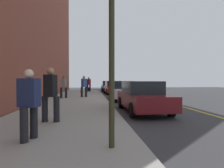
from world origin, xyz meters
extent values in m
plane|color=#333335|center=(0.00, 0.00, 0.00)|extent=(56.00, 56.00, 0.00)
cube|color=gray|center=(0.00, -3.30, 0.07)|extent=(28.00, 4.60, 0.15)
cube|color=brown|center=(0.00, -6.05, 7.50)|extent=(32.00, 0.80, 15.00)
cube|color=gold|center=(0.00, 3.20, 0.00)|extent=(28.00, 0.14, 0.01)
cylinder|color=black|center=(-11.02, 1.09, 0.32)|extent=(0.64, 0.23, 0.64)
cylinder|color=black|center=(-11.05, -0.59, 0.32)|extent=(0.64, 0.23, 0.64)
cylinder|color=black|center=(-13.92, 1.13, 0.32)|extent=(0.64, 0.23, 0.64)
cylinder|color=black|center=(-13.94, -0.55, 0.32)|extent=(0.64, 0.23, 0.64)
cube|color=navy|center=(-12.48, 0.27, 0.59)|extent=(4.70, 1.87, 0.64)
cube|color=black|center=(-12.71, 0.28, 1.21)|extent=(2.45, 1.64, 0.60)
cylinder|color=black|center=(-5.57, 1.24, 0.32)|extent=(0.65, 0.24, 0.64)
cylinder|color=black|center=(-5.52, -0.44, 0.32)|extent=(0.65, 0.24, 0.64)
cylinder|color=black|center=(-8.30, 1.15, 0.32)|extent=(0.65, 0.24, 0.64)
cylinder|color=black|center=(-8.25, -0.53, 0.32)|extent=(0.65, 0.24, 0.64)
cube|color=maroon|center=(-6.91, 0.35, 0.59)|extent=(4.45, 1.93, 0.64)
cube|color=black|center=(-7.13, 0.35, 1.21)|extent=(2.34, 1.67, 0.60)
cylinder|color=black|center=(1.22, 1.10, 0.32)|extent=(0.64, 0.23, 0.64)
cylinder|color=black|center=(1.19, -0.58, 0.32)|extent=(0.64, 0.23, 0.64)
cylinder|color=black|center=(-1.56, 1.15, 0.32)|extent=(0.64, 0.23, 0.64)
cylinder|color=black|center=(-1.59, -0.53, 0.32)|extent=(0.64, 0.23, 0.64)
cube|color=white|center=(-0.19, 0.29, 0.59)|extent=(4.51, 1.88, 0.64)
cube|color=black|center=(-0.41, 0.29, 1.21)|extent=(2.36, 1.64, 0.60)
cylinder|color=black|center=(7.21, 1.21, 0.32)|extent=(0.64, 0.23, 0.64)
cylinder|color=black|center=(7.24, -0.47, 0.32)|extent=(0.64, 0.23, 0.64)
cylinder|color=black|center=(4.40, 1.16, 0.32)|extent=(0.64, 0.23, 0.64)
cylinder|color=black|center=(4.43, -0.52, 0.32)|extent=(0.64, 0.23, 0.64)
cube|color=maroon|center=(5.82, 0.34, 0.59)|extent=(4.56, 1.88, 0.64)
cube|color=black|center=(5.59, 0.34, 1.21)|extent=(2.38, 1.64, 0.60)
cylinder|color=black|center=(-0.82, -4.58, 0.57)|extent=(0.20, 0.20, 0.85)
cylinder|color=black|center=(-0.78, -4.18, 0.57)|extent=(0.20, 0.20, 0.85)
cube|color=slate|center=(-0.80, -4.38, 1.36)|extent=(0.51, 0.35, 0.72)
sphere|color=brown|center=(-0.80, -4.38, 1.84)|extent=(0.23, 0.23, 0.23)
cylinder|color=black|center=(8.42, -3.34, 0.58)|extent=(0.20, 0.20, 0.86)
cylinder|color=black|center=(8.36, -3.74, 0.58)|extent=(0.20, 0.20, 0.86)
cube|color=black|center=(8.39, -3.54, 1.37)|extent=(0.54, 0.38, 0.73)
sphere|color=tan|center=(8.39, -3.54, 1.86)|extent=(0.24, 0.24, 0.24)
cylinder|color=black|center=(10.57, -3.67, 0.54)|extent=(0.18, 0.18, 0.78)
cylinder|color=black|center=(10.22, -3.56, 0.54)|extent=(0.18, 0.18, 0.78)
cube|color=#1E284C|center=(10.39, -3.62, 1.26)|extent=(0.41, 0.51, 0.66)
sphere|color=beige|center=(10.39, -3.62, 1.70)|extent=(0.22, 0.22, 0.22)
cylinder|color=black|center=(-1.42, -2.96, 0.57)|extent=(0.20, 0.20, 0.85)
cylinder|color=black|center=(-1.60, -2.60, 0.57)|extent=(0.20, 0.20, 0.85)
cube|color=#335193|center=(-1.51, -2.78, 1.36)|extent=(0.57, 0.49, 0.72)
sphere|color=tan|center=(-1.51, -2.78, 1.83)|extent=(0.23, 0.23, 0.23)
cylinder|color=black|center=(-9.90, -2.32, 0.58)|extent=(0.20, 0.20, 0.86)
cylinder|color=black|center=(-9.66, -2.64, 0.58)|extent=(0.20, 0.20, 0.86)
cube|color=maroon|center=(-9.78, -2.48, 1.38)|extent=(0.58, 0.55, 0.73)
sphere|color=brown|center=(-9.78, -2.48, 1.87)|extent=(0.24, 0.24, 0.24)
cylinder|color=#2D2D19|center=(11.08, -1.75, 2.07)|extent=(0.12, 0.12, 3.84)
cube|color=black|center=(-10.22, -2.52, 0.40)|extent=(0.34, 0.22, 0.51)
cylinder|color=#4C4C4C|center=(-10.22, -2.52, 0.84)|extent=(0.03, 0.03, 0.36)
camera|label=1|loc=(15.05, -2.18, 1.54)|focal=30.87mm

